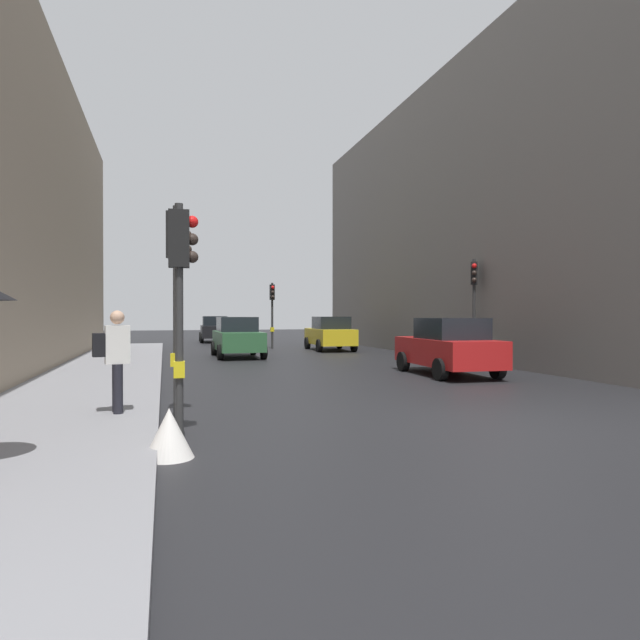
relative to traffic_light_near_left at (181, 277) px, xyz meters
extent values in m
plane|color=black|center=(5.44, -0.20, -2.41)|extent=(120.00, 120.00, 0.00)
cube|color=gray|center=(-1.99, 5.80, -2.33)|extent=(3.32, 40.00, 0.16)
cube|color=slate|center=(17.20, 14.81, 3.80)|extent=(12.00, 27.66, 12.43)
cylinder|color=#2D2D2D|center=(-0.02, 0.00, -0.66)|extent=(0.12, 0.12, 3.49)
cube|color=black|center=(-0.02, 0.00, 0.56)|extent=(0.31, 0.25, 0.84)
cube|color=yellow|center=(-0.02, 0.00, -1.36)|extent=(0.17, 0.21, 0.24)
sphere|color=red|center=(0.17, -0.01, 0.82)|extent=(0.18, 0.18, 0.18)
sphere|color=#2D231E|center=(0.17, -0.01, 0.56)|extent=(0.18, 0.18, 0.18)
sphere|color=#2D231E|center=(0.17, -0.01, 0.30)|extent=(0.18, 0.18, 0.18)
cylinder|color=#2D2D2D|center=(-0.02, 1.81, -0.51)|extent=(0.12, 0.12, 3.80)
cube|color=black|center=(-0.02, 1.81, 0.87)|extent=(0.36, 0.33, 0.84)
cube|color=yellow|center=(-0.02, 1.81, -1.36)|extent=(0.22, 0.24, 0.24)
sphere|color=red|center=(0.15, 1.74, 1.13)|extent=(0.18, 0.18, 0.18)
sphere|color=#2D231E|center=(0.15, 1.74, 0.87)|extent=(0.18, 0.18, 0.18)
sphere|color=#2D231E|center=(0.15, 1.74, 0.61)|extent=(0.18, 0.18, 0.18)
cylinder|color=#2D2D2D|center=(5.46, 21.26, -0.60)|extent=(0.12, 0.12, 3.61)
cube|color=black|center=(5.46, 21.26, 0.68)|extent=(0.24, 0.30, 0.84)
cube|color=yellow|center=(5.46, 21.26, -1.36)|extent=(0.20, 0.16, 0.24)
sphere|color=red|center=(5.46, 21.07, 0.94)|extent=(0.18, 0.18, 0.18)
sphere|color=#2D231E|center=(5.46, 21.07, 0.68)|extent=(0.18, 0.18, 0.18)
sphere|color=#2D231E|center=(5.46, 21.07, 0.42)|extent=(0.18, 0.18, 0.18)
cylinder|color=#2D2D2D|center=(10.90, 9.79, -0.45)|extent=(0.12, 0.12, 3.93)
cube|color=black|center=(10.90, 9.79, 1.00)|extent=(0.35, 0.38, 0.84)
cube|color=yellow|center=(10.90, 9.79, -1.36)|extent=(0.25, 0.24, 0.24)
sphere|color=red|center=(10.80, 9.62, 1.26)|extent=(0.18, 0.18, 0.18)
sphere|color=#2D231E|center=(10.80, 9.62, 1.00)|extent=(0.18, 0.18, 0.18)
sphere|color=#2D231E|center=(10.80, 9.62, 0.74)|extent=(0.18, 0.18, 0.18)
cube|color=black|center=(3.08, 29.54, -1.69)|extent=(1.95, 4.26, 0.80)
cube|color=black|center=(3.08, 29.79, -0.97)|extent=(1.67, 2.06, 0.64)
cylinder|color=black|center=(3.93, 28.16, -2.09)|extent=(0.24, 0.65, 0.64)
cylinder|color=black|center=(2.13, 28.22, -2.09)|extent=(0.24, 0.65, 0.64)
cylinder|color=black|center=(4.02, 30.85, -2.09)|extent=(0.24, 0.65, 0.64)
cylinder|color=black|center=(2.22, 30.92, -2.09)|extent=(0.24, 0.65, 0.64)
cube|color=yellow|center=(8.10, 19.12, -1.69)|extent=(1.94, 4.26, 0.80)
cube|color=black|center=(8.10, 18.87, -0.97)|extent=(1.67, 2.05, 0.64)
cylinder|color=black|center=(7.25, 20.50, -2.09)|extent=(0.24, 0.65, 0.64)
cylinder|color=black|center=(9.05, 20.44, -2.09)|extent=(0.24, 0.65, 0.64)
cylinder|color=black|center=(7.16, 17.80, -2.09)|extent=(0.24, 0.65, 0.64)
cylinder|color=black|center=(8.96, 17.74, -2.09)|extent=(0.24, 0.65, 0.64)
cube|color=#2D6038|center=(2.86, 15.70, -1.69)|extent=(1.84, 4.22, 0.80)
cube|color=black|center=(2.85, 15.95, -0.97)|extent=(1.62, 2.01, 0.64)
cylinder|color=black|center=(3.77, 14.36, -2.09)|extent=(0.23, 0.64, 0.64)
cylinder|color=black|center=(1.97, 14.35, -2.09)|extent=(0.23, 0.64, 0.64)
cylinder|color=black|center=(3.75, 17.06, -2.09)|extent=(0.23, 0.64, 0.64)
cylinder|color=black|center=(1.95, 17.05, -2.09)|extent=(0.23, 0.64, 0.64)
cube|color=red|center=(8.16, 6.83, -1.69)|extent=(1.96, 4.27, 0.80)
cube|color=black|center=(8.15, 6.58, -0.97)|extent=(1.67, 2.06, 0.64)
cylinder|color=black|center=(7.31, 8.21, -2.09)|extent=(0.24, 0.65, 0.64)
cylinder|color=black|center=(9.11, 8.15, -2.09)|extent=(0.24, 0.65, 0.64)
cylinder|color=black|center=(7.21, 5.52, -2.09)|extent=(0.24, 0.65, 0.64)
cylinder|color=black|center=(9.01, 5.45, -2.09)|extent=(0.24, 0.65, 0.64)
cylinder|color=black|center=(-1.03, 1.83, -1.82)|extent=(0.16, 0.16, 0.85)
cylinder|color=black|center=(-1.00, 1.64, -1.82)|extent=(0.16, 0.16, 0.85)
cube|color=silver|center=(-1.02, 1.73, -1.07)|extent=(0.44, 0.32, 0.66)
sphere|color=tan|center=(-1.02, 1.73, -0.60)|extent=(0.24, 0.24, 0.24)
cube|color=black|center=(-1.31, 1.68, -1.07)|extent=(0.24, 0.31, 0.40)
cone|color=silver|center=(-0.18, -1.00, -2.08)|extent=(0.64, 0.64, 0.65)
camera|label=1|loc=(-0.24, -8.34, -0.55)|focal=30.82mm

